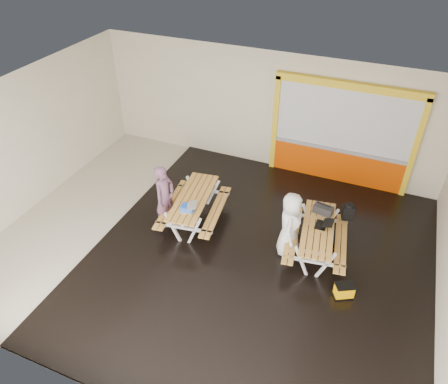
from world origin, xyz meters
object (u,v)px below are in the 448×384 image
at_px(laptop_right, 324,224).
at_px(dark_case, 294,253).
at_px(picnic_table_right, 317,234).
at_px(laptop_left, 188,208).
at_px(picnic_table_left, 194,203).
at_px(backpack, 348,212).
at_px(person_left, 165,197).
at_px(blue_pouch, 188,208).
at_px(person_right, 290,225).
at_px(toolbox, 323,210).
at_px(fluke_bag, 344,291).

relative_size(laptop_right, dark_case, 0.95).
relative_size(picnic_table_right, laptop_left, 4.53).
distance_m(picnic_table_left, backpack, 3.73).
bearing_deg(person_left, blue_pouch, -95.05).
relative_size(person_left, person_right, 1.04).
xyz_separation_m(picnic_table_left, toolbox, (3.05, 0.63, 0.26)).
bearing_deg(laptop_left, toolbox, 20.94).
height_order(picnic_table_left, backpack, backpack).
bearing_deg(dark_case, picnic_table_right, 34.70).
relative_size(person_left, blue_pouch, 5.29).
xyz_separation_m(dark_case, fluke_bag, (1.26, -0.78, 0.09)).
bearing_deg(toolbox, fluke_bag, -61.87).
bearing_deg(laptop_left, picnic_table_right, 10.84).
xyz_separation_m(person_right, backpack, (1.12, 1.11, -0.10)).
bearing_deg(blue_pouch, picnic_table_right, 10.63).
relative_size(picnic_table_left, picnic_table_right, 1.04).
relative_size(picnic_table_right, toolbox, 4.52).
distance_m(person_left, dark_case, 3.35).
bearing_deg(picnic_table_left, laptop_right, 3.17).
xyz_separation_m(picnic_table_left, fluke_bag, (3.91, -0.99, -0.42)).
xyz_separation_m(picnic_table_right, laptop_right, (0.09, 0.10, 0.24)).
distance_m(picnic_table_right, laptop_left, 3.03).
xyz_separation_m(picnic_table_right, dark_case, (-0.41, -0.28, -0.48)).
height_order(laptop_left, toolbox, toolbox).
height_order(blue_pouch, fluke_bag, blue_pouch).
bearing_deg(laptop_left, laptop_right, 12.35).
distance_m(picnic_table_right, person_left, 3.71).
relative_size(picnic_table_right, person_left, 1.26).
relative_size(picnic_table_left, laptop_right, 5.72).
xyz_separation_m(laptop_right, backpack, (0.43, 0.83, -0.12)).
bearing_deg(toolbox, picnic_table_right, -88.16).
distance_m(picnic_table_left, toolbox, 3.12).
relative_size(picnic_table_right, laptop_right, 5.52).
xyz_separation_m(person_left, toolbox, (3.66, 0.96, 0.03)).
bearing_deg(person_right, laptop_left, 91.00).
bearing_deg(toolbox, backpack, 34.21).
bearing_deg(toolbox, dark_case, -114.84).
bearing_deg(picnic_table_left, picnic_table_right, 1.37).
bearing_deg(person_left, toolbox, -67.78).
xyz_separation_m(person_left, person_right, (3.08, 0.21, -0.03)).
bearing_deg(backpack, person_left, -162.46).
distance_m(picnic_table_left, laptop_left, 0.56).
xyz_separation_m(blue_pouch, backpack, (3.49, 1.48, -0.14)).
bearing_deg(fluke_bag, backpack, 99.32).
height_order(person_left, person_right, person_left).
xyz_separation_m(toolbox, fluke_bag, (0.87, -1.62, -0.68)).
xyz_separation_m(laptop_left, laptop_right, (3.05, 0.67, -0.03)).
relative_size(picnic_table_left, person_left, 1.30).
bearing_deg(fluke_bag, dark_case, 148.17).
distance_m(toolbox, backpack, 0.67).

